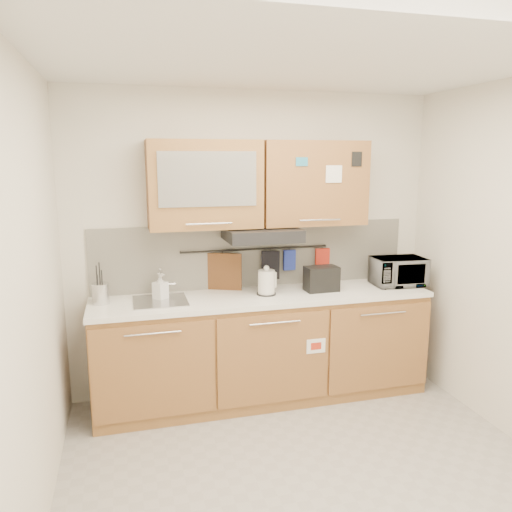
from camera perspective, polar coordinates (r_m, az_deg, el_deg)
floor at (r=3.54m, az=6.61°, el=-24.15°), size 3.20×3.20×0.00m
ceiling at (r=2.94m, az=7.83°, el=22.04°), size 3.20×3.20×0.00m
wall_back at (r=4.38m, az=-0.20°, el=1.42°), size 3.20×0.00×3.20m
wall_left at (r=2.82m, az=-24.74°, el=-5.10°), size 0.00×3.00×3.00m
base_cabinet at (r=4.34m, az=0.86°, el=-10.99°), size 2.80×0.64×0.88m
countertop at (r=4.17m, az=0.89°, el=-4.70°), size 2.82×0.62×0.04m
backsplash at (r=4.38m, az=-0.16°, el=0.11°), size 2.80×0.02×0.56m
upper_cabinets at (r=4.15m, az=0.35°, el=8.26°), size 1.82×0.37×0.70m
range_hood at (r=4.12m, az=0.68°, el=2.50°), size 0.60×0.46×0.10m
sink at (r=4.04m, az=-10.88°, el=-5.06°), size 0.42×0.40×0.26m
utensil_rail at (r=4.34m, az=-0.04°, el=0.79°), size 1.30×0.02×0.02m
utensil_crock at (r=4.07m, az=-17.33°, el=-4.09°), size 0.14×0.14×0.33m
kettle at (r=4.15m, az=1.20°, el=-3.11°), size 0.19×0.18×0.25m
toaster at (r=4.30m, az=7.49°, el=-2.56°), size 0.28×0.18×0.21m
microwave at (r=4.63m, az=15.95°, el=-1.70°), size 0.47×0.33×0.25m
soap_bottle at (r=4.07m, az=-10.88°, el=-3.45°), size 0.14×0.14×0.21m
cutting_board at (r=4.30m, az=-3.75°, el=-2.25°), size 0.30×0.15×0.39m
oven_mitt at (r=4.43m, az=3.85°, el=-0.46°), size 0.11×0.03×0.18m
dark_pouch at (r=4.39m, az=1.67°, el=-1.02°), size 0.16×0.08×0.25m
pot_holder at (r=4.54m, az=7.60°, el=-0.15°), size 0.13×0.02×0.16m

